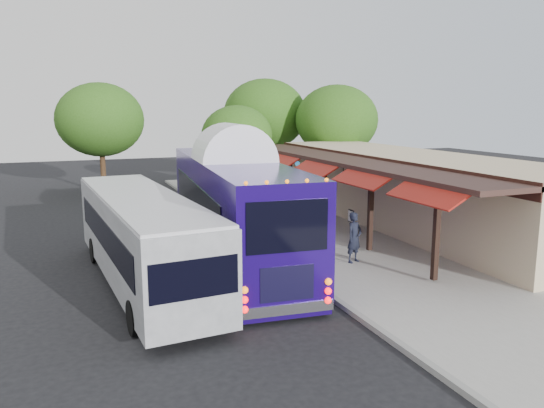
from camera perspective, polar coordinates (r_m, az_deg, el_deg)
name	(u,v)px	position (r m, az deg, el deg)	size (l,w,h in m)	color
ground	(282,265)	(19.98, 1.07, -6.62)	(90.00, 90.00, 0.00)	black
sidewalk	(346,230)	(25.57, 8.01, -2.75)	(10.00, 40.00, 0.15)	#9E9B93
curb	(248,239)	(23.59, -2.55, -3.78)	(0.20, 40.00, 0.16)	gray
station_shelter	(407,189)	(27.05, 14.37, 1.56)	(8.15, 20.00, 3.60)	#C9B78B
coach_bus	(234,203)	(20.15, -4.12, 0.06)	(3.82, 13.20, 4.17)	#1B075B
city_bus	(142,236)	(18.01, -13.78, -3.33)	(3.32, 11.38, 3.01)	gray
ped_a	(354,237)	(19.87, 8.85, -3.57)	(0.69, 0.45, 1.89)	black
ped_b	(308,230)	(21.36, 3.91, -2.77)	(0.82, 0.64, 1.68)	black
ped_c	(215,194)	(30.65, -6.17, 1.09)	(0.91, 0.38, 1.55)	black
ped_d	(270,199)	(27.62, -0.17, 0.55)	(1.26, 0.72, 1.95)	black
sign_board	(351,217)	(24.51, 8.49, -1.42)	(0.07, 0.49, 1.07)	black
tree_left	(237,136)	(35.09, -3.80, 7.32)	(4.67, 4.67, 5.97)	#382314
tree_mid	(265,115)	(40.09, -0.76, 9.60)	(6.19, 6.19, 7.93)	#382314
tree_right	(336,120)	(37.83, 6.94, 8.94)	(5.78, 5.78, 7.40)	#382314
tree_far	(100,120)	(38.04, -17.99, 8.61)	(5.85, 5.85, 7.49)	#382314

